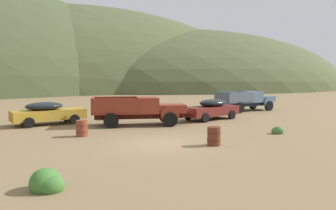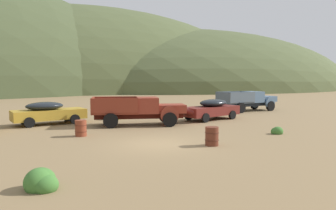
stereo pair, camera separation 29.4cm
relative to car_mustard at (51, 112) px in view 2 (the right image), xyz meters
name	(u,v)px [view 2 (the right image)]	position (x,y,z in m)	size (l,w,h in m)	color
ground_plane	(160,144)	(3.61, -9.62, -0.82)	(300.00, 300.00, 0.00)	olive
hill_far_right	(97,90)	(20.40, 61.33, -0.82)	(105.39, 54.18, 42.88)	#4C5633
hill_distant	(187,88)	(52.84, 68.01, -0.82)	(108.31, 88.91, 36.24)	#4C5633
car_mustard	(51,112)	(0.00, 0.00, 0.00)	(5.22, 2.42, 1.57)	#B28928
truck_rust_red	(145,110)	(5.56, -3.50, 0.20)	(6.53, 4.01, 1.91)	#42140D
car_oxblood	(209,109)	(11.04, -3.29, 0.00)	(5.25, 2.66, 1.57)	maroon
truck_chalk_blue	(251,100)	(18.59, 0.37, 0.20)	(6.46, 2.59, 1.91)	#262D39
oil_drum_foreground	(81,128)	(0.72, -5.68, -0.37)	(0.66, 0.66, 0.89)	brown
oil_drum_by_truck	(212,136)	(5.64, -11.09, -0.37)	(0.67, 0.67, 0.89)	#5B2819
bush_back_edge	(41,182)	(-2.27, -13.71, -0.61)	(0.94, 1.02, 0.81)	#3D702D
bush_front_left	(114,116)	(4.66, 0.39, -0.54)	(1.18, 1.06, 1.09)	olive
bush_lone_scrub	(277,131)	(10.80, -10.25, -0.68)	(0.69, 0.61, 0.54)	#3D702D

